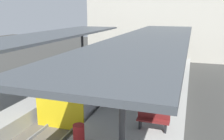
# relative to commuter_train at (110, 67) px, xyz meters

# --- Properties ---
(ground_plane) EXTENTS (80.00, 80.00, 0.00)m
(ground_plane) POSITION_rel_commuter_train_xyz_m (0.00, -4.61, -1.73)
(ground_plane) COLOR #383835
(platform_left) EXTENTS (4.40, 28.00, 1.00)m
(platform_left) POSITION_rel_commuter_train_xyz_m (-3.80, -4.61, -1.23)
(platform_left) COLOR #9E9E99
(platform_left) RESTS_ON ground_plane
(platform_right) EXTENTS (4.40, 28.00, 1.00)m
(platform_right) POSITION_rel_commuter_train_xyz_m (3.80, -4.61, -1.23)
(platform_right) COLOR #9E9E99
(platform_right) RESTS_ON ground_plane
(track_ballast) EXTENTS (3.20, 28.00, 0.20)m
(track_ballast) POSITION_rel_commuter_train_xyz_m (0.00, -4.61, -1.63)
(track_ballast) COLOR #59544C
(track_ballast) RESTS_ON ground_plane
(rail_near_side) EXTENTS (0.08, 28.00, 0.14)m
(rail_near_side) POSITION_rel_commuter_train_xyz_m (-0.72, -4.61, -1.46)
(rail_near_side) COLOR slate
(rail_near_side) RESTS_ON track_ballast
(rail_far_side) EXTENTS (0.08, 28.00, 0.14)m
(rail_far_side) POSITION_rel_commuter_train_xyz_m (0.72, -4.61, -1.46)
(rail_far_side) COLOR slate
(rail_far_side) RESTS_ON track_ballast
(commuter_train) EXTENTS (2.78, 15.34, 3.10)m
(commuter_train) POSITION_rel_commuter_train_xyz_m (0.00, 0.00, 0.00)
(commuter_train) COLOR #ADADB2
(commuter_train) RESTS_ON track_ballast
(canopy_left) EXTENTS (4.18, 21.00, 3.37)m
(canopy_left) POSITION_rel_commuter_train_xyz_m (-3.80, -3.21, 2.52)
(canopy_left) COLOR #333335
(canopy_left) RESTS_ON platform_left
(canopy_right) EXTENTS (4.18, 21.00, 3.55)m
(canopy_right) POSITION_rel_commuter_train_xyz_m (3.80, -3.21, 2.69)
(canopy_right) COLOR #333335
(canopy_right) RESTS_ON platform_right
(platform_bench) EXTENTS (1.40, 0.41, 0.86)m
(platform_bench) POSITION_rel_commuter_train_xyz_m (4.69, -7.76, -0.26)
(platform_bench) COLOR black
(platform_bench) RESTS_ON platform_right
(platform_sign) EXTENTS (0.90, 0.08, 2.21)m
(platform_sign) POSITION_rel_commuter_train_xyz_m (3.61, -4.35, 0.90)
(platform_sign) COLOR #262628
(platform_sign) RESTS_ON platform_right
(litter_bin) EXTENTS (0.44, 0.44, 0.80)m
(litter_bin) POSITION_rel_commuter_train_xyz_m (2.18, -9.85, -0.33)
(litter_bin) COLOR maroon
(litter_bin) RESTS_ON platform_right
(passenger_near_bench) EXTENTS (0.36, 0.36, 1.59)m
(passenger_near_bench) POSITION_rel_commuter_train_xyz_m (2.83, 2.20, 0.09)
(passenger_near_bench) COLOR maroon
(passenger_near_bench) RESTS_ON platform_right
(passenger_mid_platform) EXTENTS (0.36, 0.36, 1.61)m
(passenger_mid_platform) POSITION_rel_commuter_train_xyz_m (5.38, -2.79, 0.10)
(passenger_mid_platform) COLOR #386B3D
(passenger_mid_platform) RESTS_ON platform_right
(station_building_backdrop) EXTENTS (18.00, 6.00, 11.00)m
(station_building_backdrop) POSITION_rel_commuter_train_xyz_m (1.55, 15.39, 3.77)
(station_building_backdrop) COLOR beige
(station_building_backdrop) RESTS_ON ground_plane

